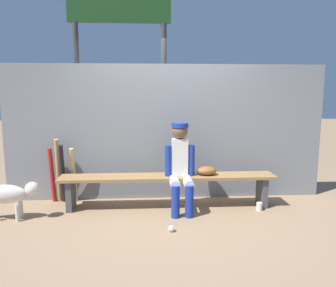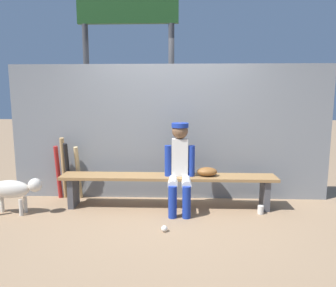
{
  "view_description": "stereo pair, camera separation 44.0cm",
  "coord_description": "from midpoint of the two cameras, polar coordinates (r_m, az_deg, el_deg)",
  "views": [
    {
      "loc": [
        -0.27,
        -4.34,
        1.6
      ],
      "look_at": [
        0.0,
        0.0,
        0.91
      ],
      "focal_mm": 34.42,
      "sensor_mm": 36.0,
      "label": 1
    },
    {
      "loc": [
        0.17,
        -4.34,
        1.6
      ],
      "look_at": [
        0.0,
        0.0,
        0.91
      ],
      "focal_mm": 34.42,
      "sensor_mm": 36.0,
      "label": 2
    }
  ],
  "objects": [
    {
      "name": "bat_wood_tan",
      "position": [
        5.04,
        -21.29,
        -4.54
      ],
      "size": [
        0.1,
        0.2,
        0.95
      ],
      "primitive_type": "cylinder",
      "rotation": [
        0.13,
        0.0,
        0.2
      ],
      "color": "tan",
      "rests_on": "ground_plane"
    },
    {
      "name": "chainlink_fence",
      "position": [
        4.81,
        -2.93,
        1.9
      ],
      "size": [
        4.76,
        0.03,
        2.01
      ],
      "primitive_type": "cube",
      "color": "gray",
      "rests_on": "ground_plane"
    },
    {
      "name": "dog",
      "position": [
        4.65,
        -28.78,
        -7.93
      ],
      "size": [
        0.84,
        0.2,
        0.49
      ],
      "color": "beige",
      "rests_on": "ground_plane"
    },
    {
      "name": "cup_on_bench",
      "position": [
        4.51,
        -1.0,
        -4.9
      ],
      "size": [
        0.08,
        0.08,
        0.11
      ],
      "primitive_type": "cylinder",
      "color": "red",
      "rests_on": "dugout_bench"
    },
    {
      "name": "bat_aluminum_red",
      "position": [
        5.08,
        -22.21,
        -5.24
      ],
      "size": [
        0.08,
        0.15,
        0.82
      ],
      "primitive_type": "cylinder",
      "rotation": [
        0.1,
        0.0,
        -0.11
      ],
      "color": "#B22323",
      "rests_on": "ground_plane"
    },
    {
      "name": "scoreboard",
      "position": [
        5.76,
        -10.35,
        20.45
      ],
      "size": [
        1.97,
        0.27,
        3.97
      ],
      "color": "#3F3F42",
      "rests_on": "ground_plane"
    },
    {
      "name": "cup_on_ground",
      "position": [
        4.61,
        13.23,
        -10.85
      ],
      "size": [
        0.08,
        0.08,
        0.11
      ],
      "primitive_type": "cylinder",
      "color": "silver",
      "rests_on": "ground_plane"
    },
    {
      "name": "dugout_bench",
      "position": [
        4.51,
        -2.81,
        -6.84
      ],
      "size": [
        2.99,
        0.36,
        0.46
      ],
      "color": "olive",
      "rests_on": "ground_plane"
    },
    {
      "name": "baseball",
      "position": [
        3.86,
        -2.77,
        -14.88
      ],
      "size": [
        0.07,
        0.07,
        0.07
      ],
      "primitive_type": "sphere",
      "color": "white",
      "rests_on": "ground_plane"
    },
    {
      "name": "bat_aluminum_black",
      "position": [
        4.97,
        -20.61,
        -5.1
      ],
      "size": [
        0.1,
        0.24,
        0.88
      ],
      "primitive_type": "cylinder",
      "rotation": [
        0.2,
        0.0,
        0.14
      ],
      "color": "black",
      "rests_on": "ground_plane"
    },
    {
      "name": "player_seated",
      "position": [
        4.34,
        -0.66,
        -3.64
      ],
      "size": [
        0.41,
        0.55,
        1.2
      ],
      "color": "silver",
      "rests_on": "ground_plane"
    },
    {
      "name": "baseball_glove",
      "position": [
        4.51,
        4.07,
        -4.86
      ],
      "size": [
        0.28,
        0.2,
        0.12
      ],
      "primitive_type": "ellipsoid",
      "color": "brown",
      "rests_on": "dugout_bench"
    },
    {
      "name": "ground_plane",
      "position": [
        4.63,
        -2.77,
        -11.25
      ],
      "size": [
        30.0,
        30.0,
        0.0
      ],
      "primitive_type": "plane",
      "color": "#937556"
    },
    {
      "name": "bat_wood_natural",
      "position": [
        4.97,
        -18.84,
        -5.35
      ],
      "size": [
        0.07,
        0.2,
        0.82
      ],
      "primitive_type": "cylinder",
      "rotation": [
        0.17,
        0.0,
        -0.02
      ],
      "color": "tan",
      "rests_on": "ground_plane"
    }
  ]
}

